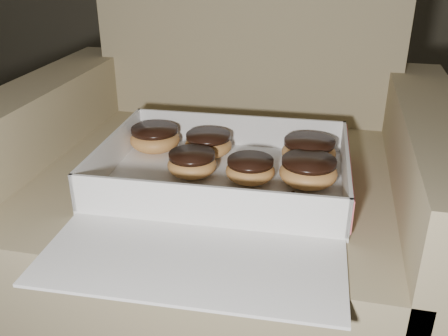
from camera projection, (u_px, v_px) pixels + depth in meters
armchair at (224, 206)px, 1.09m from camera, size 0.90×0.76×0.94m
bakery_box at (221, 186)px, 0.88m from camera, size 0.46×0.53×0.07m
donut_a at (208, 144)px, 1.01m from camera, size 0.10×0.10×0.05m
donut_b at (250, 169)px, 0.90m from camera, size 0.09×0.09×0.04m
donut_c at (309, 151)px, 0.97m from camera, size 0.11×0.11×0.05m
donut_d at (155, 138)px, 1.03m from camera, size 0.10×0.10×0.05m
donut_e at (192, 163)px, 0.93m from camera, size 0.09×0.09×0.05m
donut_f at (308, 171)px, 0.89m from camera, size 0.10×0.10×0.05m
crumb_a at (199, 177)px, 0.92m from camera, size 0.01×0.01×0.00m
crumb_b at (331, 201)px, 0.84m from camera, size 0.01×0.01×0.00m
crumb_c at (115, 207)px, 0.82m from camera, size 0.01×0.01×0.00m
crumb_d at (184, 177)px, 0.92m from camera, size 0.01×0.01×0.00m
crumb_e at (293, 192)px, 0.87m from camera, size 0.01×0.01×0.00m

